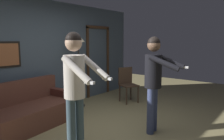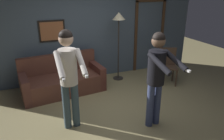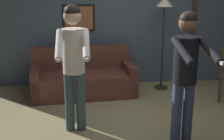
{
  "view_description": "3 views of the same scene",
  "coord_description": "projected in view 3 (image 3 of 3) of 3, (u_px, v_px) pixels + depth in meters",
  "views": [
    {
      "loc": [
        -3.02,
        -2.29,
        1.67
      ],
      "look_at": [
        -0.25,
        -0.09,
        1.18
      ],
      "focal_mm": 35.0,
      "sensor_mm": 36.0,
      "label": 1
    },
    {
      "loc": [
        -1.59,
        -3.4,
        2.41
      ],
      "look_at": [
        -0.33,
        -0.33,
        1.13
      ],
      "focal_mm": 35.0,
      "sensor_mm": 36.0,
      "label": 2
    },
    {
      "loc": [
        -0.83,
        -4.14,
        2.05
      ],
      "look_at": [
        -0.49,
        -0.38,
        0.99
      ],
      "focal_mm": 50.0,
      "sensor_mm": 36.0,
      "label": 3
    }
  ],
  "objects": [
    {
      "name": "person_standing_right",
      "position": [
        186.0,
        66.0,
        3.86
      ],
      "size": [
        0.49,
        0.69,
        1.73
      ],
      "color": "#3A4672",
      "rests_on": "ground_plane"
    },
    {
      "name": "person_standing_left",
      "position": [
        74.0,
        56.0,
        4.21
      ],
      "size": [
        0.43,
        0.69,
        1.79
      ],
      "color": "#3C525F",
      "rests_on": "ground_plane"
    },
    {
      "name": "torchiere_lamp",
      "position": [
        164.0,
        13.0,
        5.9
      ],
      "size": [
        0.33,
        0.33,
        1.8
      ],
      "color": "#332D28",
      "rests_on": "ground_plane"
    },
    {
      "name": "back_wall_assembly",
      "position": [
        126.0,
        21.0,
        6.32
      ],
      "size": [
        6.4,
        0.1,
        2.6
      ],
      "color": "#4B5B69",
      "rests_on": "ground_plane"
    },
    {
      "name": "couch",
      "position": [
        83.0,
        80.0,
        5.89
      ],
      "size": [
        1.97,
        1.03,
        0.87
      ],
      "color": "brown",
      "rests_on": "ground_plane"
    },
    {
      "name": "ground_plane",
      "position": [
        143.0,
        127.0,
        4.6
      ],
      "size": [
        12.0,
        12.0,
        0.0
      ],
      "primitive_type": "plane",
      "color": "#998C5D"
    }
  ]
}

